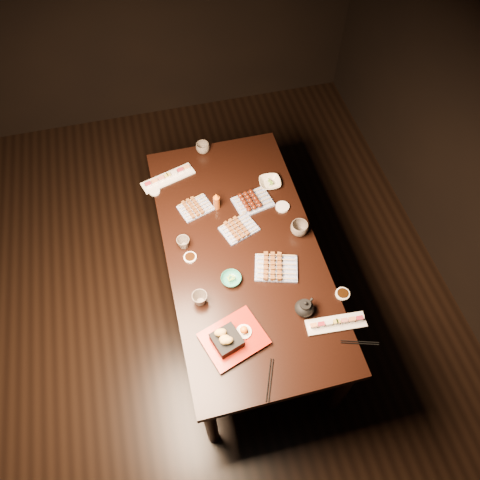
% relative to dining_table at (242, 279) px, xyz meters
% --- Properties ---
extents(ground, '(5.00, 5.00, 0.00)m').
position_rel_dining_table_xyz_m(ground, '(-0.47, -0.29, -0.38)').
color(ground, black).
rests_on(ground, ground).
extents(dining_table, '(1.18, 1.92, 0.75)m').
position_rel_dining_table_xyz_m(dining_table, '(0.00, 0.00, 0.00)').
color(dining_table, black).
rests_on(dining_table, ground).
extents(sushi_platter_near, '(0.33, 0.12, 0.04)m').
position_rel_dining_table_xyz_m(sushi_platter_near, '(0.37, -0.59, 0.39)').
color(sushi_platter_near, white).
rests_on(sushi_platter_near, dining_table).
extents(sushi_platter_far, '(0.37, 0.20, 0.04)m').
position_rel_dining_table_xyz_m(sushi_platter_far, '(-0.34, 0.65, 0.40)').
color(sushi_platter_far, white).
rests_on(sushi_platter_far, dining_table).
extents(yakitori_plate_center, '(0.25, 0.22, 0.05)m').
position_rel_dining_table_xyz_m(yakitori_plate_center, '(0.02, 0.14, 0.40)').
color(yakitori_plate_center, '#828EB6').
rests_on(yakitori_plate_center, dining_table).
extents(yakitori_plate_right, '(0.28, 0.24, 0.06)m').
position_rel_dining_table_xyz_m(yakitori_plate_right, '(0.16, -0.18, 0.41)').
color(yakitori_plate_right, '#828EB6').
rests_on(yakitori_plate_right, dining_table).
extents(yakitori_plate_left, '(0.23, 0.20, 0.05)m').
position_rel_dining_table_xyz_m(yakitori_plate_left, '(-0.21, 0.36, 0.40)').
color(yakitori_plate_left, '#828EB6').
rests_on(yakitori_plate_left, dining_table).
extents(tsukune_plate, '(0.27, 0.22, 0.06)m').
position_rel_dining_table_xyz_m(tsukune_plate, '(0.15, 0.32, 0.40)').
color(tsukune_plate, '#828EB6').
rests_on(tsukune_plate, dining_table).
extents(edamame_bowl_green, '(0.16, 0.16, 0.04)m').
position_rel_dining_table_xyz_m(edamame_bowl_green, '(-0.11, -0.20, 0.39)').
color(edamame_bowl_green, '#2B836C').
rests_on(edamame_bowl_green, dining_table).
extents(edamame_bowl_cream, '(0.15, 0.15, 0.03)m').
position_rel_dining_table_xyz_m(edamame_bowl_cream, '(0.30, 0.44, 0.39)').
color(edamame_bowl_cream, beige).
rests_on(edamame_bowl_cream, dining_table).
extents(tempura_tray, '(0.38, 0.34, 0.11)m').
position_rel_dining_table_xyz_m(tempura_tray, '(-0.18, -0.54, 0.43)').
color(tempura_tray, black).
rests_on(tempura_tray, dining_table).
extents(teacup_near_left, '(0.10, 0.10, 0.08)m').
position_rel_dining_table_xyz_m(teacup_near_left, '(-0.31, -0.29, 0.42)').
color(teacup_near_left, brown).
rests_on(teacup_near_left, dining_table).
extents(teacup_mid_right, '(0.13, 0.13, 0.08)m').
position_rel_dining_table_xyz_m(teacup_mid_right, '(0.36, 0.03, 0.42)').
color(teacup_mid_right, brown).
rests_on(teacup_mid_right, dining_table).
extents(teacup_far_left, '(0.10, 0.10, 0.07)m').
position_rel_dining_table_xyz_m(teacup_far_left, '(-0.33, 0.10, 0.41)').
color(teacup_far_left, brown).
rests_on(teacup_far_left, dining_table).
extents(teacup_far_right, '(0.13, 0.13, 0.07)m').
position_rel_dining_table_xyz_m(teacup_far_right, '(-0.07, 0.84, 0.41)').
color(teacup_far_right, brown).
rests_on(teacup_far_right, dining_table).
extents(teapot, '(0.17, 0.17, 0.11)m').
position_rel_dining_table_xyz_m(teapot, '(0.23, -0.48, 0.43)').
color(teapot, black).
rests_on(teapot, dining_table).
extents(condiment_bottle, '(0.05, 0.05, 0.13)m').
position_rel_dining_table_xyz_m(condiment_bottle, '(-0.08, 0.34, 0.44)').
color(condiment_bottle, maroon).
rests_on(condiment_bottle, dining_table).
extents(sauce_dish_west, '(0.10, 0.10, 0.01)m').
position_rel_dining_table_xyz_m(sauce_dish_west, '(-0.31, 0.01, 0.38)').
color(sauce_dish_west, white).
rests_on(sauce_dish_west, dining_table).
extents(sauce_dish_east, '(0.12, 0.12, 0.02)m').
position_rel_dining_table_xyz_m(sauce_dish_east, '(0.32, 0.24, 0.38)').
color(sauce_dish_east, white).
rests_on(sauce_dish_east, dining_table).
extents(sauce_dish_se, '(0.09, 0.09, 0.01)m').
position_rel_dining_table_xyz_m(sauce_dish_se, '(0.47, -0.43, 0.38)').
color(sauce_dish_se, white).
rests_on(sauce_dish_se, dining_table).
extents(sauce_dish_nw, '(0.09, 0.09, 0.01)m').
position_rel_dining_table_xyz_m(sauce_dish_nw, '(-0.44, 0.56, 0.38)').
color(sauce_dish_nw, white).
rests_on(sauce_dish_nw, dining_table).
extents(chopsticks_near, '(0.10, 0.21, 0.01)m').
position_rel_dining_table_xyz_m(chopsticks_near, '(-0.06, -0.79, 0.38)').
color(chopsticks_near, black).
rests_on(chopsticks_near, dining_table).
extents(chopsticks_se, '(0.20, 0.08, 0.01)m').
position_rel_dining_table_xyz_m(chopsticks_se, '(0.46, -0.72, 0.38)').
color(chopsticks_se, black).
rests_on(chopsticks_se, dining_table).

